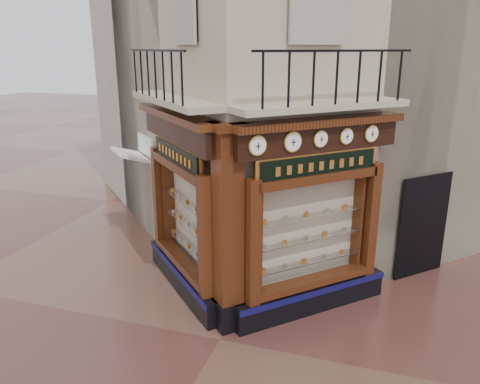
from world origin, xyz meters
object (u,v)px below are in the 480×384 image
at_px(clock_c, 320,139).
at_px(signboard_right, 319,165).
at_px(clock_a, 257,146).
at_px(clock_d, 346,136).
at_px(awning, 136,241).
at_px(signboard_left, 177,155).
at_px(corner_pilaster, 228,233).
at_px(clock_e, 371,134).
at_px(clock_b, 293,142).

xyz_separation_m(clock_c, signboard_right, (-0.02, 0.14, -0.52)).
height_order(clock_c, signboard_right, clock_c).
height_order(clock_a, clock_c, clock_a).
bearing_deg(clock_d, clock_a, -180.00).
distance_m(awning, signboard_right, 6.51).
relative_size(clock_a, clock_d, 1.13).
distance_m(clock_c, signboard_left, 2.99).
bearing_deg(clock_a, signboard_left, 107.16).
bearing_deg(signboard_right, awning, 113.15).
bearing_deg(corner_pilaster, clock_a, -50.19).
distance_m(signboard_left, signboard_right, 2.92).
xyz_separation_m(clock_e, signboard_left, (-3.79, -0.71, -0.52)).
relative_size(corner_pilaster, clock_b, 10.76).
xyz_separation_m(clock_b, awning, (-4.91, 2.69, -3.62)).
height_order(signboard_left, signboard_right, signboard_right).
distance_m(clock_a, clock_d, 1.90).
xyz_separation_m(clock_a, clock_c, (0.92, 0.92, 0.00)).
bearing_deg(signboard_right, clock_a, -175.47).
relative_size(clock_b, signboard_right, 0.19).
xyz_separation_m(clock_b, signboard_right, (0.41, 0.56, -0.52)).
height_order(corner_pilaster, clock_b, corner_pilaster).
xyz_separation_m(clock_b, clock_d, (0.84, 0.84, -0.00)).
height_order(clock_d, clock_e, clock_e).
relative_size(clock_d, signboard_right, 0.16).
distance_m(clock_b, clock_e, 1.80).
height_order(corner_pilaster, clock_d, corner_pilaster).
bearing_deg(clock_e, clock_b, -180.00).
bearing_deg(signboard_left, awning, 3.29).
distance_m(clock_c, clock_e, 1.20).
distance_m(clock_b, awning, 6.67).
bearing_deg(corner_pilaster, clock_b, -21.87).
relative_size(corner_pilaster, clock_e, 11.87).
bearing_deg(clock_b, clock_d, 0.00).
bearing_deg(clock_b, signboard_right, 9.15).
bearing_deg(clock_b, clock_e, 0.00).
bearing_deg(clock_b, clock_a, 180.00).
height_order(clock_a, signboard_right, clock_a).
xyz_separation_m(clock_b, signboard_left, (-2.52, 0.56, -0.52)).
distance_m(clock_b, signboard_left, 2.63).
xyz_separation_m(clock_b, clock_e, (1.27, 1.27, -0.00)).
bearing_deg(signboard_right, clock_e, -5.67).
distance_m(corner_pilaster, clock_d, 2.84).
bearing_deg(clock_d, corner_pilaster, 169.28).
bearing_deg(clock_a, awning, 99.05).
bearing_deg(signboard_right, clock_b, -170.85).
relative_size(clock_d, signboard_left, 0.16).
xyz_separation_m(clock_d, signboard_right, (-0.44, -0.28, -0.52)).
bearing_deg(clock_b, signboard_left, 122.37).
distance_m(clock_d, awning, 7.04).
distance_m(clock_a, signboard_left, 2.34).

